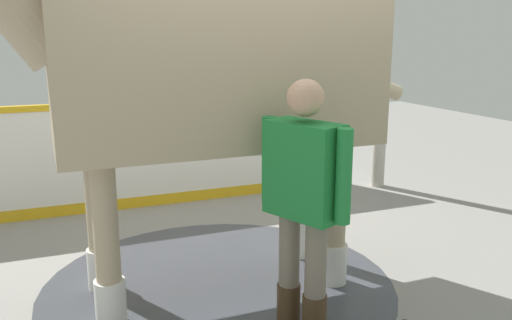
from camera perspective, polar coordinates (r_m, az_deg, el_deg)
name	(u,v)px	position (r m, az deg, el deg)	size (l,w,h in m)	color
ground_plane	(241,273)	(4.44, -1.59, -11.70)	(16.00, 16.00, 0.02)	gray
wet_patch	(219,284)	(4.24, -3.88, -12.81)	(2.64, 2.64, 0.00)	#42444C
barrier_wall	(159,157)	(6.00, -10.09, 0.34)	(0.31, 4.62, 1.16)	white
roof_post_far	(383,71)	(6.67, 13.10, 9.01)	(0.16, 0.16, 2.80)	#B7B2A8
horse	(200,74)	(3.78, -5.89, 8.86)	(1.11, 3.52, 2.69)	tan
handler	(303,196)	(3.24, 4.97, -3.79)	(0.62, 0.37, 1.61)	#47331E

